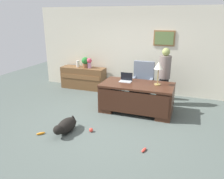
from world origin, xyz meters
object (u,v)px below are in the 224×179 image
at_px(credenza, 83,78).
at_px(vase_with_flowers, 89,62).
at_px(potted_plant, 85,62).
at_px(desk, 137,97).
at_px(armchair, 142,84).
at_px(dog_toy_ball, 91,130).
at_px(dog_toy_bone, 41,133).
at_px(desk_lamp, 159,67).
at_px(dog_toy_plush, 144,150).
at_px(laptop, 126,79).
at_px(vase_empty, 78,64).
at_px(person_standing, 164,76).
at_px(dog_lying, 66,126).

relative_size(credenza, vase_with_flowers, 4.56).
bearing_deg(vase_with_flowers, potted_plant, 180.00).
height_order(desk, armchair, armchair).
relative_size(dog_toy_ball, dog_toy_bone, 0.48).
bearing_deg(dog_toy_bone, desk_lamp, 43.30).
bearing_deg(dog_toy_bone, dog_toy_plush, 3.72).
bearing_deg(credenza, desk_lamp, -24.18).
bearing_deg(desk, dog_toy_plush, -71.38).
height_order(laptop, vase_with_flowers, vase_with_flowers).
relative_size(laptop, vase_empty, 1.41).
distance_m(potted_plant, dog_toy_plush, 4.20).
height_order(armchair, vase_empty, armchair).
distance_m(desk, vase_with_flowers, 2.44).
relative_size(person_standing, desk_lamp, 2.72).
height_order(desk, dog_toy_plush, desk).
xyz_separation_m(laptop, vase_empty, (-2.07, 1.18, 0.04)).
relative_size(vase_with_flowers, dog_toy_plush, 2.02).
relative_size(armchair, vase_with_flowers, 3.42).
bearing_deg(dog_toy_bone, armchair, 60.60).
xyz_separation_m(credenza, armchair, (2.17, -0.43, 0.13)).
xyz_separation_m(person_standing, dog_toy_bone, (-2.20, -2.65, -0.80)).
bearing_deg(dog_toy_ball, desk_lamp, 52.83).
distance_m(dog_lying, laptop, 2.06).
height_order(armchair, laptop, armchair).
height_order(vase_empty, dog_toy_bone, vase_empty).
distance_m(desk, laptop, 0.55).
bearing_deg(armchair, dog_toy_ball, -104.69).
bearing_deg(dog_toy_plush, armchair, 103.55).
bearing_deg(vase_with_flowers, laptop, -35.89).
height_order(laptop, dog_toy_ball, laptop).
relative_size(vase_empty, dog_toy_bone, 1.25).
xyz_separation_m(vase_with_flowers, vase_empty, (-0.43, 0.00, -0.08)).
height_order(desk, laptop, laptop).
distance_m(dog_lying, dog_toy_plush, 1.75).
relative_size(person_standing, dog_toy_plush, 9.64).
bearing_deg(desk, vase_empty, 150.91).
relative_size(vase_empty, potted_plant, 0.63).
distance_m(armchair, person_standing, 0.72).
distance_m(vase_with_flowers, dog_toy_bone, 3.36).
bearing_deg(vase_with_flowers, vase_empty, 180.00).
xyz_separation_m(vase_with_flowers, dog_toy_ball, (1.32, -2.74, -0.89)).
bearing_deg(vase_with_flowers, person_standing, -12.46).
height_order(dog_toy_ball, dog_toy_plush, dog_toy_ball).
xyz_separation_m(desk_lamp, potted_plant, (-2.62, 1.22, -0.28)).
bearing_deg(person_standing, desk_lamp, -97.12).
bearing_deg(vase_with_flowers, credenza, -179.65).
bearing_deg(credenza, potted_plant, 0.92).
bearing_deg(potted_plant, person_standing, -11.79).
bearing_deg(armchair, potted_plant, 168.17).
xyz_separation_m(armchair, vase_with_flowers, (-1.92, 0.43, 0.42)).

